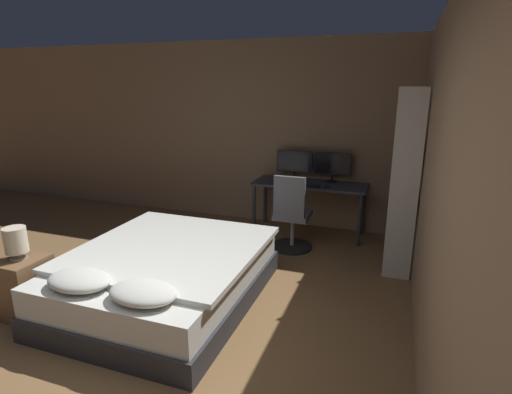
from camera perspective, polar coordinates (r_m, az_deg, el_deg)
wall_back at (r=5.99m, az=3.34°, el=8.86°), size 12.00×0.06×2.70m
wall_side_right at (r=3.38m, az=24.29°, el=2.08°), size 0.06×12.00×2.70m
bed at (r=4.07m, az=-12.81°, el=-10.91°), size 1.71×2.07×0.61m
nightstand at (r=4.32m, az=-30.25°, el=-11.01°), size 0.40×0.40×0.56m
bedside_lamp at (r=4.15m, az=-31.11°, el=-5.35°), size 0.19×0.19×0.30m
desk at (r=5.64m, az=7.62°, el=1.08°), size 1.57×0.60×0.74m
monitor_left at (r=5.81m, az=5.51°, el=4.94°), size 0.52×0.16×0.42m
monitor_right at (r=5.71m, az=10.85°, el=4.54°), size 0.52×0.16×0.42m
keyboard at (r=5.43m, az=7.23°, el=1.61°), size 0.36×0.13×0.02m
computer_mouse at (r=5.38m, az=10.04°, el=1.45°), size 0.07×0.05×0.04m
office_chair at (r=5.12m, az=5.10°, el=-3.34°), size 0.52×0.52×1.00m
bookshelf at (r=4.70m, az=20.51°, el=3.02°), size 0.29×0.78×2.05m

